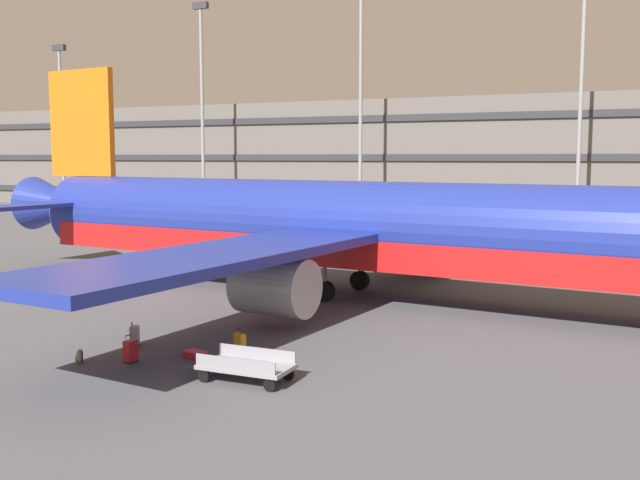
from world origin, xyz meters
TOP-DOWN VIEW (x-y plane):
  - ground_plane at (0.00, 0.00)m, footprint 600.00×600.00m
  - terminal_structure at (0.00, 54.77)m, footprint 174.30×21.21m
  - airliner at (4.93, -0.27)m, footprint 44.03×35.73m
  - light_mast_far_left at (-48.86, 38.11)m, footprint 1.80×0.50m
  - light_mast_left at (-28.77, 38.11)m, footprint 1.80×0.50m
  - light_mast_center_left at (-10.23, 38.11)m, footprint 1.80×0.50m
  - light_mast_center_right at (10.41, 38.11)m, footprint 1.80×0.50m
  - suitcase_laid_flat at (4.97, -11.24)m, footprint 0.46×0.36m
  - suitcase_scuffed at (2.13, -12.99)m, footprint 0.30×0.42m
  - suitcase_navy at (1.01, -11.38)m, footprint 0.43×0.47m
  - suitcase_purple at (3.72, -11.82)m, footprint 0.88×0.64m
  - backpack_red at (0.79, -13.75)m, footprint 0.41×0.39m
  - baggage_cart at (6.32, -13.20)m, footprint 3.31×1.33m

SIDE VIEW (x-z plane):
  - ground_plane at x=0.00m, z-range 0.00..0.00m
  - suitcase_purple at x=3.72m, z-range 0.00..0.23m
  - backpack_red at x=0.79m, z-range -0.03..0.45m
  - suitcase_navy at x=1.01m, z-range -0.03..0.76m
  - suitcase_scuffed at x=2.13m, z-range -0.06..0.79m
  - suitcase_laid_flat at x=4.97m, z-range -0.06..0.91m
  - baggage_cart at x=6.32m, z-range 0.02..0.84m
  - airliner at x=4.93m, z-range -2.49..8.59m
  - terminal_structure at x=0.00m, z-range 0.00..12.46m
  - light_mast_far_left at x=-48.86m, z-range 1.65..21.25m
  - light_mast_left at x=-28.77m, z-range 1.71..24.53m
  - light_mast_center_right at x=10.41m, z-range 1.71..24.83m
  - light_mast_center_left at x=-10.23m, z-range 1.72..25.60m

